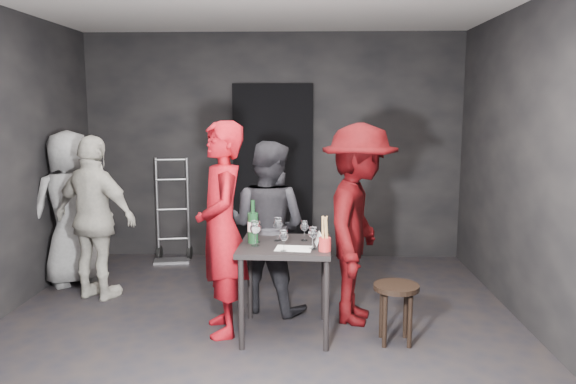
{
  "coord_description": "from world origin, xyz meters",
  "views": [
    {
      "loc": [
        0.41,
        -4.26,
        1.83
      ],
      "look_at": [
        0.26,
        0.25,
        1.14
      ],
      "focal_mm": 35.0,
      "sensor_mm": 36.0,
      "label": 1
    }
  ],
  "objects_px": {
    "tasting_table": "(285,256)",
    "breadstick_cup": "(325,234)",
    "woman_black": "(268,225)",
    "man_maroon": "(359,211)",
    "stool": "(396,296)",
    "bystander_cream": "(95,214)",
    "hand_truck": "(173,242)",
    "wine_bottle": "(253,227)",
    "bystander_grey": "(70,203)",
    "server_red": "(221,213)"
  },
  "relations": [
    {
      "from": "hand_truck",
      "to": "man_maroon",
      "type": "xyz_separation_m",
      "value": [
        2.04,
        -1.84,
        0.74
      ]
    },
    {
      "from": "tasting_table",
      "to": "server_red",
      "type": "xyz_separation_m",
      "value": [
        -0.51,
        0.03,
        0.34
      ]
    },
    {
      "from": "tasting_table",
      "to": "bystander_grey",
      "type": "distance_m",
      "value": 2.58
    },
    {
      "from": "breadstick_cup",
      "to": "woman_black",
      "type": "bearing_deg",
      "value": 122.17
    },
    {
      "from": "server_red",
      "to": "breadstick_cup",
      "type": "bearing_deg",
      "value": 58.05
    },
    {
      "from": "server_red",
      "to": "woman_black",
      "type": "xyz_separation_m",
      "value": [
        0.33,
        0.53,
        -0.2
      ]
    },
    {
      "from": "hand_truck",
      "to": "tasting_table",
      "type": "relative_size",
      "value": 1.64
    },
    {
      "from": "server_red",
      "to": "wine_bottle",
      "type": "distance_m",
      "value": 0.27
    },
    {
      "from": "stool",
      "to": "tasting_table",
      "type": "bearing_deg",
      "value": 170.22
    },
    {
      "from": "stool",
      "to": "server_red",
      "type": "relative_size",
      "value": 0.24
    },
    {
      "from": "bystander_cream",
      "to": "woman_black",
      "type": "bearing_deg",
      "value": -166.09
    },
    {
      "from": "server_red",
      "to": "wine_bottle",
      "type": "height_order",
      "value": "server_red"
    },
    {
      "from": "breadstick_cup",
      "to": "tasting_table",
      "type": "bearing_deg",
      "value": 144.7
    },
    {
      "from": "tasting_table",
      "to": "breadstick_cup",
      "type": "relative_size",
      "value": 2.62
    },
    {
      "from": "tasting_table",
      "to": "wine_bottle",
      "type": "height_order",
      "value": "wine_bottle"
    },
    {
      "from": "man_maroon",
      "to": "bystander_cream",
      "type": "xyz_separation_m",
      "value": [
        -2.44,
        0.49,
        -0.14
      ]
    },
    {
      "from": "bystander_cream",
      "to": "breadstick_cup",
      "type": "relative_size",
      "value": 5.72
    },
    {
      "from": "wine_bottle",
      "to": "woman_black",
      "type": "bearing_deg",
      "value": 81.48
    },
    {
      "from": "stool",
      "to": "bystander_cream",
      "type": "bearing_deg",
      "value": 160.58
    },
    {
      "from": "tasting_table",
      "to": "bystander_cream",
      "type": "xyz_separation_m",
      "value": [
        -1.83,
        0.8,
        0.17
      ]
    },
    {
      "from": "man_maroon",
      "to": "breadstick_cup",
      "type": "xyz_separation_m",
      "value": [
        -0.3,
        -0.53,
        -0.08
      ]
    },
    {
      "from": "woman_black",
      "to": "breadstick_cup",
      "type": "distance_m",
      "value": 0.92
    },
    {
      "from": "bystander_grey",
      "to": "wine_bottle",
      "type": "relative_size",
      "value": 4.91
    },
    {
      "from": "hand_truck",
      "to": "woman_black",
      "type": "xyz_separation_m",
      "value": [
        1.25,
        -1.59,
        0.56
      ]
    },
    {
      "from": "bystander_cream",
      "to": "bystander_grey",
      "type": "relative_size",
      "value": 0.96
    },
    {
      "from": "hand_truck",
      "to": "wine_bottle",
      "type": "height_order",
      "value": "hand_truck"
    },
    {
      "from": "man_maroon",
      "to": "woman_black",
      "type": "bearing_deg",
      "value": 86.24
    },
    {
      "from": "stool",
      "to": "hand_truck",
      "type": "bearing_deg",
      "value": 135.0
    },
    {
      "from": "bystander_grey",
      "to": "breadstick_cup",
      "type": "xyz_separation_m",
      "value": [
        2.56,
        -1.45,
        0.03
      ]
    },
    {
      "from": "stool",
      "to": "woman_black",
      "type": "height_order",
      "value": "woman_black"
    },
    {
      "from": "server_red",
      "to": "bystander_cream",
      "type": "xyz_separation_m",
      "value": [
        -1.32,
        0.78,
        -0.17
      ]
    },
    {
      "from": "woman_black",
      "to": "hand_truck",
      "type": "bearing_deg",
      "value": -28.41
    },
    {
      "from": "wine_bottle",
      "to": "breadstick_cup",
      "type": "relative_size",
      "value": 1.21
    },
    {
      "from": "hand_truck",
      "to": "breadstick_cup",
      "type": "bearing_deg",
      "value": -63.84
    },
    {
      "from": "man_maroon",
      "to": "tasting_table",
      "type": "bearing_deg",
      "value": 130.71
    },
    {
      "from": "breadstick_cup",
      "to": "hand_truck",
      "type": "bearing_deg",
      "value": 126.32
    },
    {
      "from": "man_maroon",
      "to": "breadstick_cup",
      "type": "bearing_deg",
      "value": 163.99
    },
    {
      "from": "stool",
      "to": "man_maroon",
      "type": "bearing_deg",
      "value": 119.28
    },
    {
      "from": "tasting_table",
      "to": "woman_black",
      "type": "xyz_separation_m",
      "value": [
        -0.18,
        0.56,
        0.13
      ]
    },
    {
      "from": "hand_truck",
      "to": "bystander_grey",
      "type": "bearing_deg",
      "value": -142.04
    },
    {
      "from": "stool",
      "to": "server_red",
      "type": "height_order",
      "value": "server_red"
    },
    {
      "from": "woman_black",
      "to": "wine_bottle",
      "type": "relative_size",
      "value": 4.53
    },
    {
      "from": "woman_black",
      "to": "bystander_grey",
      "type": "distance_m",
      "value": 2.18
    },
    {
      "from": "server_red",
      "to": "woman_black",
      "type": "distance_m",
      "value": 0.66
    },
    {
      "from": "hand_truck",
      "to": "man_maroon",
      "type": "height_order",
      "value": "man_maroon"
    },
    {
      "from": "stool",
      "to": "breadstick_cup",
      "type": "height_order",
      "value": "breadstick_cup"
    },
    {
      "from": "hand_truck",
      "to": "tasting_table",
      "type": "height_order",
      "value": "hand_truck"
    },
    {
      "from": "man_maroon",
      "to": "stool",
      "type": "bearing_deg",
      "value": -137.19
    },
    {
      "from": "hand_truck",
      "to": "breadstick_cup",
      "type": "distance_m",
      "value": 3.01
    },
    {
      "from": "woman_black",
      "to": "breadstick_cup",
      "type": "xyz_separation_m",
      "value": [
        0.49,
        -0.77,
        0.1
      ]
    }
  ]
}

